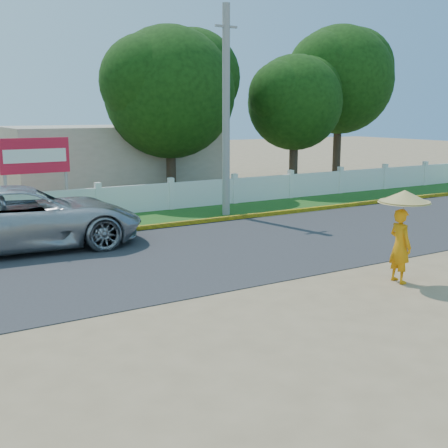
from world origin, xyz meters
name	(u,v)px	position (x,y,z in m)	size (l,w,h in m)	color
ground	(273,301)	(0.00, 0.00, 0.00)	(120.00, 120.00, 0.00)	#9E8460
road	(178,255)	(0.00, 4.50, 0.01)	(60.00, 7.00, 0.02)	#38383A
grass_verge	(112,223)	(0.00, 9.75, 0.01)	(60.00, 3.50, 0.03)	#2D601E
curb	(130,229)	(0.00, 8.05, 0.08)	(40.00, 0.18, 0.16)	yellow
fence	(98,202)	(0.00, 11.20, 0.55)	(40.00, 0.10, 1.10)	silver
building_near	(112,158)	(3.00, 18.00, 1.60)	(10.00, 6.00, 3.20)	#B7AD99
utility_pole	(226,113)	(4.27, 9.02, 3.84)	(0.28, 0.28, 7.68)	gray
vehicle	(26,218)	(-3.39, 7.39, 0.91)	(3.02, 6.56, 1.82)	#A3A6AB
monk_with_parasol	(402,223)	(3.31, -0.37, 1.40)	(1.18, 1.18, 2.14)	orange
billboard	(35,160)	(-1.97, 12.30, 2.14)	(2.50, 0.13, 2.95)	gray
tree_row	(92,87)	(0.99, 14.41, 4.91)	(33.59, 6.96, 8.50)	#473828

